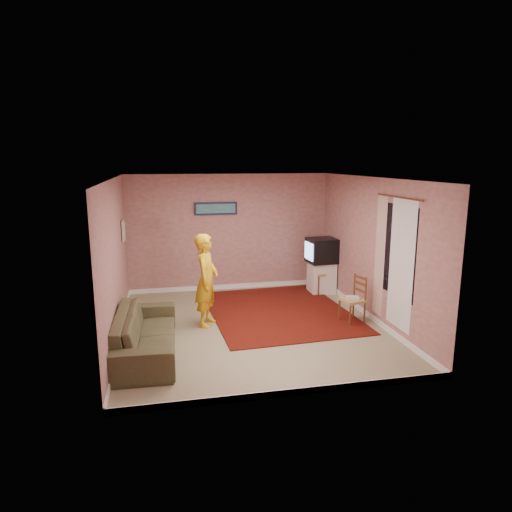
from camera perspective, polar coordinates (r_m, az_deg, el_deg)
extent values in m
plane|color=gray|center=(8.19, -0.55, -8.80)|extent=(5.00, 5.00, 0.00)
cube|color=tan|center=(10.25, -3.35, 2.94)|extent=(4.50, 0.02, 2.60)
cube|color=tan|center=(5.47, 4.66, -5.12)|extent=(4.50, 0.02, 2.60)
cube|color=tan|center=(7.71, -17.19, -0.58)|extent=(0.02, 5.00, 2.60)
cube|color=tan|center=(8.55, 14.38, 0.78)|extent=(0.02, 5.00, 2.60)
cube|color=white|center=(7.66, -0.59, 9.70)|extent=(4.50, 5.00, 0.02)
cube|color=white|center=(10.51, -3.26, -3.81)|extent=(4.50, 0.02, 0.10)
cube|color=white|center=(5.97, 4.42, -16.64)|extent=(4.50, 0.02, 0.10)
cube|color=white|center=(8.06, -16.56, -9.28)|extent=(0.02, 5.00, 0.10)
cube|color=white|center=(8.87, 13.90, -7.17)|extent=(0.02, 5.00, 0.10)
cube|color=black|center=(7.74, 17.32, 0.59)|extent=(0.01, 1.10, 1.50)
cube|color=white|center=(7.65, 17.68, -1.10)|extent=(0.01, 0.75, 2.10)
cube|color=white|center=(8.24, 15.21, -0.04)|extent=(0.01, 0.35, 2.10)
cylinder|color=#5C321B|center=(7.60, 17.44, 7.02)|extent=(0.02, 1.40, 0.02)
cube|color=#141939|center=(10.11, -5.05, 5.94)|extent=(0.95, 0.03, 0.28)
cube|color=#305986|center=(10.09, -5.04, 5.93)|extent=(0.86, 0.01, 0.20)
cube|color=tan|center=(9.23, -16.26, 3.06)|extent=(0.03, 0.38, 0.42)
cube|color=silver|center=(9.23, -16.14, 3.06)|extent=(0.01, 0.30, 0.34)
cube|color=black|center=(8.96, 2.86, -6.89)|extent=(2.75, 3.36, 0.02)
cube|color=white|center=(10.25, 8.18, -2.64)|extent=(0.53, 0.49, 0.68)
cube|color=black|center=(10.11, 8.28, 0.70)|extent=(0.65, 0.60, 0.54)
cube|color=#8CB2F2|center=(9.99, 6.64, 0.60)|extent=(0.05, 0.45, 0.38)
cube|color=tan|center=(10.18, 8.28, -2.11)|extent=(0.48, 0.46, 0.05)
cube|color=#5C321B|center=(10.13, 8.32, -0.80)|extent=(0.42, 0.11, 0.48)
cube|color=#B7B7BC|center=(10.17, 8.29, -1.83)|extent=(0.32, 0.23, 0.05)
cube|color=#8CBCE5|center=(10.29, 7.96, -0.25)|extent=(0.45, 0.06, 0.47)
cube|color=tan|center=(8.46, 11.95, -5.41)|extent=(0.44, 0.46, 0.05)
cube|color=#5C321B|center=(8.40, 12.02, -3.97)|extent=(0.12, 0.39, 0.44)
cube|color=silver|center=(8.45, 11.97, -5.11)|extent=(0.25, 0.20, 0.05)
imported|color=#4D4C2E|center=(7.21, -13.63, -9.32)|extent=(0.96, 2.27, 0.65)
imported|color=gold|center=(8.08, -6.19, -3.01)|extent=(0.58, 0.70, 1.65)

